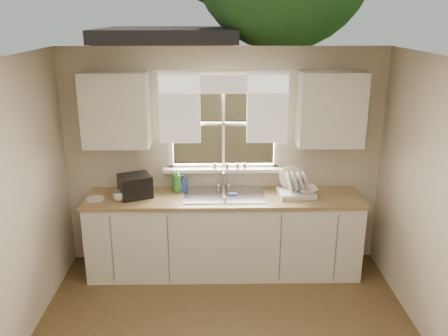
{
  "coord_description": "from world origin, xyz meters",
  "views": [
    {
      "loc": [
        -0.08,
        -3.17,
        2.83
      ],
      "look_at": [
        0.0,
        1.65,
        1.25
      ],
      "focal_mm": 38.0,
      "sensor_mm": 36.0,
      "label": 1
    }
  ],
  "objects_px": {
    "dish_rack": "(296,188)",
    "cup": "(119,196)",
    "soap_bottle_a": "(177,180)",
    "black_appliance": "(135,186)"
  },
  "relations": [
    {
      "from": "soap_bottle_a",
      "to": "cup",
      "type": "bearing_deg",
      "value": -135.9
    },
    {
      "from": "soap_bottle_a",
      "to": "black_appliance",
      "type": "distance_m",
      "value": 0.47
    },
    {
      "from": "dish_rack",
      "to": "soap_bottle_a",
      "type": "relative_size",
      "value": 1.56
    },
    {
      "from": "cup",
      "to": "dish_rack",
      "type": "bearing_deg",
      "value": -15.03
    },
    {
      "from": "cup",
      "to": "black_appliance",
      "type": "relative_size",
      "value": 0.4
    },
    {
      "from": "soap_bottle_a",
      "to": "black_appliance",
      "type": "height_order",
      "value": "soap_bottle_a"
    },
    {
      "from": "dish_rack",
      "to": "cup",
      "type": "bearing_deg",
      "value": -175.87
    },
    {
      "from": "soap_bottle_a",
      "to": "cup",
      "type": "relative_size",
      "value": 2.06
    },
    {
      "from": "cup",
      "to": "black_appliance",
      "type": "distance_m",
      "value": 0.21
    },
    {
      "from": "soap_bottle_a",
      "to": "black_appliance",
      "type": "bearing_deg",
      "value": -142.48
    }
  ]
}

